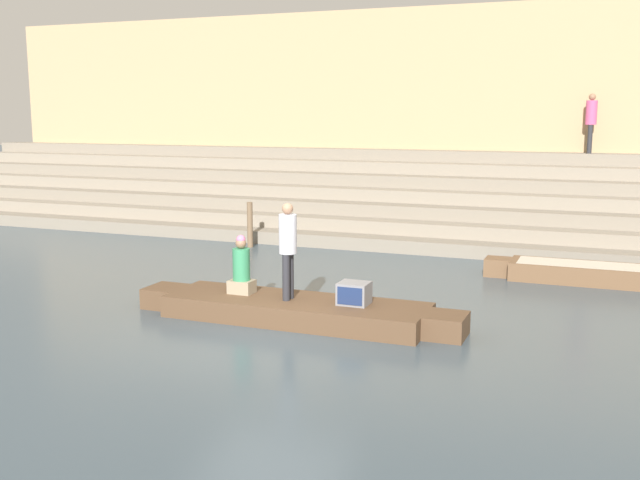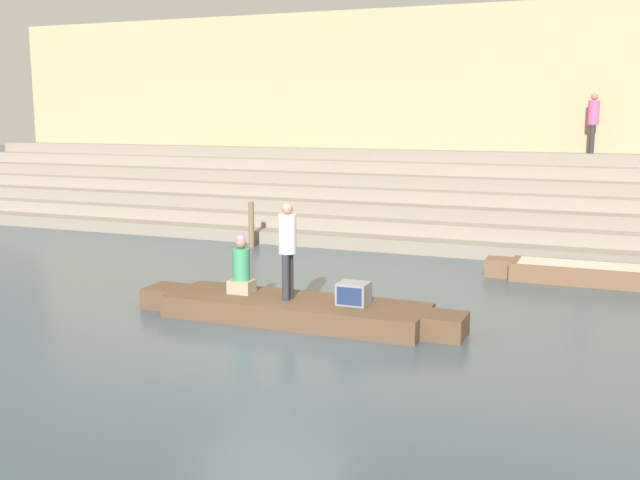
{
  "view_description": "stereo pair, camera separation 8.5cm",
  "coord_description": "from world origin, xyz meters",
  "px_view_note": "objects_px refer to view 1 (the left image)",
  "views": [
    {
      "loc": [
        5.22,
        -10.98,
        3.74
      ],
      "look_at": [
        -0.01,
        2.27,
        1.29
      ],
      "focal_mm": 42.0,
      "sensor_mm": 36.0,
      "label": 1
    },
    {
      "loc": [
        5.3,
        -10.95,
        3.74
      ],
      "look_at": [
        -0.01,
        2.27,
        1.29
      ],
      "focal_mm": 42.0,
      "sensor_mm": 36.0,
      "label": 2
    }
  ],
  "objects_px": {
    "person_rowing": "(241,269)",
    "person_on_steps": "(591,119)",
    "rowboat_main": "(296,309)",
    "person_standing": "(288,244)",
    "tv_set": "(354,293)",
    "mooring_post": "(250,225)",
    "moored_boat_shore": "(606,274)"
  },
  "relations": [
    {
      "from": "person_rowing",
      "to": "person_on_steps",
      "type": "bearing_deg",
      "value": 55.79
    },
    {
      "from": "rowboat_main",
      "to": "person_standing",
      "type": "xyz_separation_m",
      "value": [
        -0.13,
        -0.04,
        1.2
      ]
    },
    {
      "from": "person_standing",
      "to": "tv_set",
      "type": "xyz_separation_m",
      "value": [
        1.22,
        0.11,
        -0.82
      ]
    },
    {
      "from": "tv_set",
      "to": "mooring_post",
      "type": "xyz_separation_m",
      "value": [
        -5.23,
        6.31,
        0.05
      ]
    },
    {
      "from": "moored_boat_shore",
      "to": "person_rowing",
      "type": "bearing_deg",
      "value": -140.82
    },
    {
      "from": "person_standing",
      "to": "person_on_steps",
      "type": "bearing_deg",
      "value": 74.76
    },
    {
      "from": "rowboat_main",
      "to": "moored_boat_shore",
      "type": "distance_m",
      "value": 7.33
    },
    {
      "from": "rowboat_main",
      "to": "tv_set",
      "type": "bearing_deg",
      "value": 2.28
    },
    {
      "from": "rowboat_main",
      "to": "person_on_steps",
      "type": "bearing_deg",
      "value": 67.91
    },
    {
      "from": "person_standing",
      "to": "mooring_post",
      "type": "relative_size",
      "value": 1.39
    },
    {
      "from": "rowboat_main",
      "to": "person_on_steps",
      "type": "height_order",
      "value": "person_on_steps"
    },
    {
      "from": "person_standing",
      "to": "person_on_steps",
      "type": "height_order",
      "value": "person_on_steps"
    },
    {
      "from": "person_standing",
      "to": "person_rowing",
      "type": "xyz_separation_m",
      "value": [
        -1.0,
        0.11,
        -0.57
      ]
    },
    {
      "from": "mooring_post",
      "to": "person_on_steps",
      "type": "relative_size",
      "value": 0.71
    },
    {
      "from": "person_rowing",
      "to": "mooring_post",
      "type": "distance_m",
      "value": 6.99
    },
    {
      "from": "rowboat_main",
      "to": "moored_boat_shore",
      "type": "bearing_deg",
      "value": 43.29
    },
    {
      "from": "moored_boat_shore",
      "to": "mooring_post",
      "type": "distance_m",
      "value": 9.42
    },
    {
      "from": "person_standing",
      "to": "tv_set",
      "type": "distance_m",
      "value": 1.47
    },
    {
      "from": "moored_boat_shore",
      "to": "person_standing",
      "type": "bearing_deg",
      "value": -135.29
    },
    {
      "from": "person_standing",
      "to": "person_rowing",
      "type": "relative_size",
      "value": 1.59
    },
    {
      "from": "rowboat_main",
      "to": "person_rowing",
      "type": "relative_size",
      "value": 5.6
    },
    {
      "from": "tv_set",
      "to": "person_on_steps",
      "type": "bearing_deg",
      "value": 66.07
    },
    {
      "from": "person_standing",
      "to": "moored_boat_shore",
      "type": "relative_size",
      "value": 0.33
    },
    {
      "from": "person_standing",
      "to": "person_on_steps",
      "type": "xyz_separation_m",
      "value": [
        4.6,
        12.02,
        2.12
      ]
    },
    {
      "from": "mooring_post",
      "to": "rowboat_main",
      "type": "bearing_deg",
      "value": -57.0
    },
    {
      "from": "moored_boat_shore",
      "to": "person_on_steps",
      "type": "distance_m",
      "value": 7.6
    },
    {
      "from": "tv_set",
      "to": "person_on_steps",
      "type": "relative_size",
      "value": 0.3
    },
    {
      "from": "tv_set",
      "to": "mooring_post",
      "type": "relative_size",
      "value": 0.42
    },
    {
      "from": "person_on_steps",
      "to": "moored_boat_shore",
      "type": "bearing_deg",
      "value": -24.42
    },
    {
      "from": "person_on_steps",
      "to": "mooring_post",
      "type": "bearing_deg",
      "value": -87.46
    },
    {
      "from": "person_rowing",
      "to": "moored_boat_shore",
      "type": "distance_m",
      "value": 8.15
    },
    {
      "from": "tv_set",
      "to": "person_rowing",
      "type": "bearing_deg",
      "value": 171.85
    }
  ]
}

